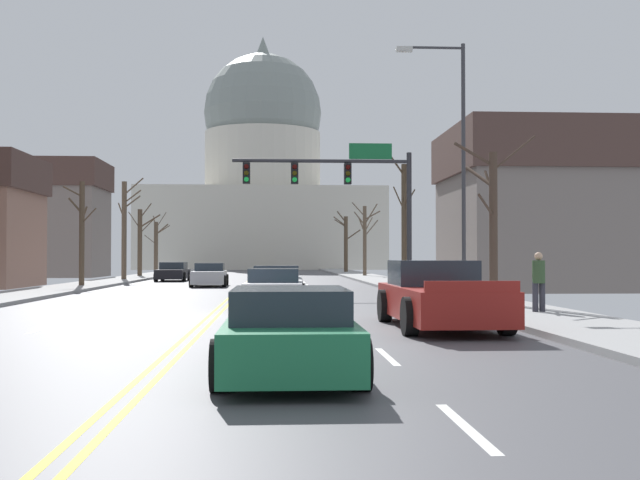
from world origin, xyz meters
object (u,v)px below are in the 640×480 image
sedan_near_01 (274,290)px  signal_gantry (345,184)px  street_lamp_right (455,149)px  sedan_oncoming_00 (210,275)px  bicycle_parked (476,292)px  pickup_truck_near_02 (438,297)px  sedan_oncoming_01 (173,272)px  sedan_near_00 (276,283)px  sedan_near_03 (289,333)px  pedestrian_00 (539,279)px

sedan_near_01 → signal_gantry: bearing=72.8°
signal_gantry → street_lamp_right: 8.16m
sedan_oncoming_00 → bicycle_parked: (10.05, -17.63, -0.11)m
sedan_near_01 → pickup_truck_near_02: pickup_truck_near_02 is taller
sedan_oncoming_01 → sedan_near_00: bearing=-73.0°
street_lamp_right → sedan_near_03: size_ratio=1.92×
signal_gantry → pedestrian_00: 14.61m
signal_gantry → sedan_oncoming_00: bearing=128.2°
sedan_near_01 → pickup_truck_near_02: (3.76, -6.49, 0.11)m
pickup_truck_near_02 → pedestrian_00: 4.41m
sedan_oncoming_01 → pedestrian_00: (13.81, -31.43, 0.44)m
street_lamp_right → sedan_near_00: (-6.18, 3.21, -4.75)m
signal_gantry → sedan_near_00: bearing=-125.1°
sedan_near_00 → bicycle_parked: sedan_near_00 is taller
sedan_near_00 → sedan_near_01: (-0.07, -5.63, -0.00)m
pickup_truck_near_02 → bicycle_parked: pickup_truck_near_02 is taller
bicycle_parked → street_lamp_right: bearing=98.7°
sedan_oncoming_00 → bicycle_parked: sedan_oncoming_00 is taller
sedan_near_03 → bicycle_parked: size_ratio=2.61×
street_lamp_right → sedan_near_00: size_ratio=2.08×
signal_gantry → pickup_truck_near_02: 16.92m
bicycle_parked → signal_gantry: bearing=110.5°
signal_gantry → pickup_truck_near_02: size_ratio=1.37×
pickup_truck_near_02 → sedan_near_03: 7.79m
sedan_near_00 → pedestrian_00: bearing=-52.8°
street_lamp_right → sedan_oncoming_00: size_ratio=2.02×
sedan_oncoming_01 → pedestrian_00: size_ratio=2.85×
sedan_near_01 → sedan_oncoming_01: sedan_near_01 is taller
sedan_oncoming_01 → street_lamp_right: bearing=-62.9°
pickup_truck_near_02 → pedestrian_00: bearing=40.8°
sedan_oncoming_00 → sedan_oncoming_01: (-3.19, 9.50, -0.01)m
pickup_truck_near_02 → sedan_oncoming_00: size_ratio=1.32×
pickup_truck_near_02 → street_lamp_right: bearing=74.4°
bicycle_parked → sedan_near_00: bearing=142.5°
street_lamp_right → pedestrian_00: street_lamp_right is taller
pedestrian_00 → sedan_oncoming_01: bearing=113.7°
street_lamp_right → pedestrian_00: bearing=-82.0°
street_lamp_right → sedan_oncoming_01: size_ratio=1.95×
sedan_oncoming_00 → sedan_oncoming_01: size_ratio=0.96×
street_lamp_right → bicycle_parked: 5.16m
signal_gantry → sedan_near_01: 11.20m
sedan_oncoming_00 → pedestrian_00: bearing=-64.2°
sedan_oncoming_01 → bicycle_parked: 30.18m
signal_gantry → pedestrian_00: bearing=-73.4°
sedan_oncoming_01 → bicycle_parked: sedan_oncoming_01 is taller
sedan_near_00 → bicycle_parked: bearing=-37.5°
signal_gantry → street_lamp_right: street_lamp_right is taller
street_lamp_right → sedan_oncoming_01: bearing=117.1°
street_lamp_right → pickup_truck_near_02: size_ratio=1.53×
sedan_near_03 → pickup_truck_near_02: bearing=63.0°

